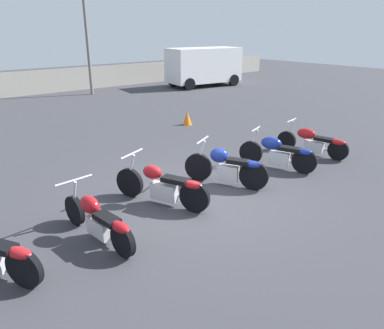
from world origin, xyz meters
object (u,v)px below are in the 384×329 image
at_px(motorcycle_slot_2, 163,186).
at_px(parked_van, 204,65).
at_px(light_pole_left, 84,8).
at_px(motorcycle_slot_4, 278,153).
at_px(motorcycle_slot_1, 98,220).
at_px(traffic_cone_near, 187,118).
at_px(motorcycle_slot_3, 227,167).
at_px(motorcycle_slot_5, 313,142).

distance_m(motorcycle_slot_2, parked_van, 16.79).
bearing_deg(light_pole_left, motorcycle_slot_4, -95.61).
bearing_deg(parked_van, motorcycle_slot_2, -36.82).
relative_size(light_pole_left, motorcycle_slot_1, 3.62).
bearing_deg(motorcycle_slot_2, traffic_cone_near, 24.13).
relative_size(light_pole_left, motorcycle_slot_2, 3.59).
bearing_deg(parked_van, motorcycle_slot_3, -32.01).
bearing_deg(parked_van, motorcycle_slot_1, -39.61).
relative_size(motorcycle_slot_1, parked_van, 0.44).
height_order(motorcycle_slot_1, motorcycle_slot_4, motorcycle_slot_4).
xyz_separation_m(motorcycle_slot_1, parked_van, (13.32, 12.49, 0.88)).
distance_m(motorcycle_slot_1, motorcycle_slot_2, 1.72).
relative_size(motorcycle_slot_2, parked_van, 0.44).
xyz_separation_m(motorcycle_slot_2, parked_van, (11.66, 12.06, 0.85)).
distance_m(motorcycle_slot_3, motorcycle_slot_4, 1.79).
height_order(light_pole_left, parked_van, light_pole_left).
relative_size(motorcycle_slot_3, motorcycle_slot_5, 0.90).
height_order(light_pole_left, motorcycle_slot_2, light_pole_left).
distance_m(motorcycle_slot_4, motorcycle_slot_5, 1.66).
bearing_deg(traffic_cone_near, light_pole_left, 88.49).
height_order(motorcycle_slot_2, motorcycle_slot_3, motorcycle_slot_3).
distance_m(motorcycle_slot_2, motorcycle_slot_3, 1.73).
bearing_deg(motorcycle_slot_4, motorcycle_slot_1, 162.30).
xyz_separation_m(motorcycle_slot_3, motorcycle_slot_5, (3.45, -0.00, -0.05)).
relative_size(motorcycle_slot_1, motorcycle_slot_3, 1.11).
distance_m(light_pole_left, motorcycle_slot_5, 14.29).
xyz_separation_m(light_pole_left, motorcycle_slot_5, (0.31, -13.71, -4.02)).
xyz_separation_m(motorcycle_slot_2, motorcycle_slot_5, (5.18, -0.11, -0.02)).
bearing_deg(motorcycle_slot_2, light_pole_left, 47.48).
bearing_deg(motorcycle_slot_1, motorcycle_slot_2, 8.57).
xyz_separation_m(motorcycle_slot_4, motorcycle_slot_5, (1.66, 0.06, -0.04)).
bearing_deg(motorcycle_slot_3, light_pole_left, 50.49).
distance_m(light_pole_left, motorcycle_slot_3, 14.61).
height_order(light_pole_left, traffic_cone_near, light_pole_left).
distance_m(motorcycle_slot_4, parked_van, 14.72).
relative_size(motorcycle_slot_1, motorcycle_slot_4, 1.05).
distance_m(motorcycle_slot_2, traffic_cone_near, 6.80).
height_order(motorcycle_slot_1, traffic_cone_near, motorcycle_slot_1).
bearing_deg(parked_van, traffic_cone_near, -37.49).
bearing_deg(light_pole_left, motorcycle_slot_2, -109.69).
xyz_separation_m(light_pole_left, motorcycle_slot_4, (-1.35, -13.77, -3.98)).
xyz_separation_m(motorcycle_slot_1, motorcycle_slot_5, (6.84, 0.32, 0.01)).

